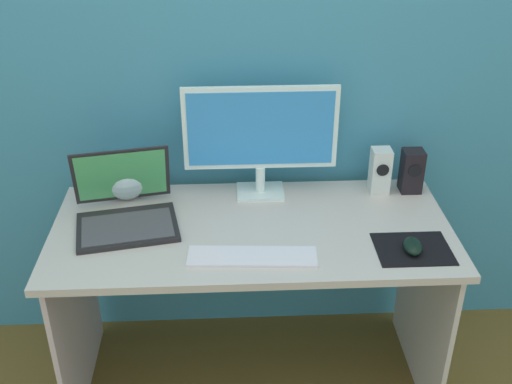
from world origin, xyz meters
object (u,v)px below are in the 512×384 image
object	(u,v)px
laptop	(125,209)
fishbowl	(126,177)
monitor	(261,135)
mouse	(413,246)
speaker_right	(412,171)
speaker_near_monitor	(380,171)
keyboard_external	(252,257)

from	to	relation	value
laptop	fishbowl	distance (m)	0.19
monitor	mouse	world-z (taller)	monitor
speaker_right	fishbowl	size ratio (longest dim) A/B	0.98
speaker_near_monitor	keyboard_external	xyz separation A→B (m)	(-0.51, -0.42, -0.08)
speaker_right	keyboard_external	xyz separation A→B (m)	(-0.63, -0.42, -0.08)
speaker_right	speaker_near_monitor	world-z (taller)	speaker_near_monitor
speaker_right	mouse	distance (m)	0.43
speaker_right	laptop	xyz separation A→B (m)	(-1.07, -0.18, -0.03)
speaker_right	fishbowl	world-z (taller)	speaker_right
monitor	keyboard_external	xyz separation A→B (m)	(-0.05, -0.43, -0.24)
fishbowl	mouse	size ratio (longest dim) A/B	1.73
keyboard_external	fishbowl	bearing A→B (deg)	140.18
laptop	fishbowl	xyz separation A→B (m)	(-0.02, 0.19, 0.03)
fishbowl	keyboard_external	xyz separation A→B (m)	(0.46, -0.43, -0.08)
speaker_right	keyboard_external	bearing A→B (deg)	-146.27
laptop	fishbowl	world-z (taller)	laptop
monitor	speaker_near_monitor	size ratio (longest dim) A/B	3.19
fishbowl	monitor	bearing A→B (deg)	-0.46
keyboard_external	speaker_right	bearing A→B (deg)	37.10
fishbowl	speaker_near_monitor	bearing A→B (deg)	-0.57
laptop	keyboard_external	xyz separation A→B (m)	(0.44, -0.25, -0.05)
mouse	keyboard_external	bearing A→B (deg)	-172.58
laptop	monitor	bearing A→B (deg)	20.35
speaker_right	laptop	world-z (taller)	laptop
fishbowl	keyboard_external	distance (m)	0.63
speaker_near_monitor	laptop	size ratio (longest dim) A/B	0.45
laptop	mouse	xyz separation A→B (m)	(0.97, -0.23, -0.03)
speaker_right	speaker_near_monitor	distance (m)	0.12
speaker_near_monitor	laptop	xyz separation A→B (m)	(-0.95, -0.18, -0.04)
mouse	laptop	bearing A→B (deg)	172.66
keyboard_external	mouse	distance (m)	0.53
speaker_right	laptop	distance (m)	1.08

